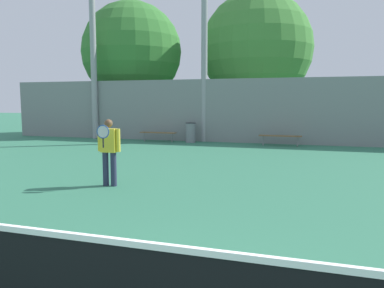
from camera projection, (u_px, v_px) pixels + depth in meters
name	position (u px, v px, depth m)	size (l,w,h in m)	color
tennis_player	(109.00, 149.00, 8.76)	(0.57, 0.41, 1.58)	#282D47
bench_courtside_near	(158.00, 133.00, 18.49)	(1.83, 0.40, 0.47)	brown
bench_courtside_far	(280.00, 136.00, 16.76)	(1.88, 0.40, 0.47)	brown
light_pole_near_left	(93.00, 48.00, 19.65)	(0.90, 0.60, 8.56)	#939399
light_pole_far_right	(205.00, 11.00, 17.95)	(0.90, 0.60, 11.45)	#939399
trash_bin	(191.00, 132.00, 18.17)	(0.50, 0.50, 0.96)	gray
back_fence	(283.00, 111.00, 17.29)	(29.53, 0.06, 3.07)	gray
tree_green_broad	(256.00, 49.00, 22.51)	(6.66, 6.66, 8.48)	brown
tree_dark_dense	(132.00, 52.00, 22.81)	(6.03, 6.03, 7.99)	brown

